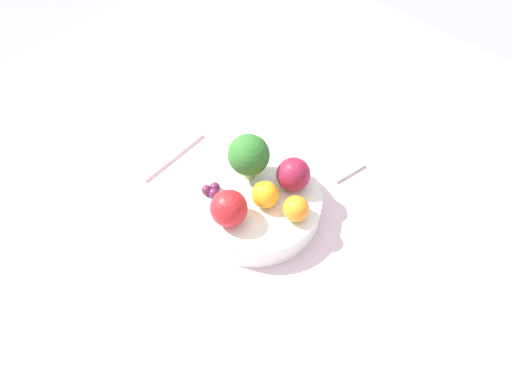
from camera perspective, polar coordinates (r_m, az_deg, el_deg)
name	(u,v)px	position (r m, az deg, el deg)	size (l,w,h in m)	color
ground_plane	(256,219)	(0.78, 0.00, -3.11)	(6.00, 6.00, 0.00)	gray
table_surface	(256,215)	(0.78, 0.00, -2.70)	(1.20, 1.20, 0.02)	silver
bowl	(256,204)	(0.75, 0.00, -1.39)	(0.20, 0.20, 0.04)	white
broccoli	(249,155)	(0.72, -0.83, 4.21)	(0.06, 0.06, 0.08)	#8CB76B
apple_red	(293,174)	(0.73, 4.30, 2.03)	(0.05, 0.05, 0.05)	maroon
apple_green	(230,209)	(0.69, -3.04, -1.93)	(0.05, 0.05, 0.05)	red
orange_front	(296,209)	(0.70, 4.58, -1.91)	(0.04, 0.04, 0.04)	orange
orange_back	(264,196)	(0.71, 0.88, -0.45)	(0.04, 0.04, 0.04)	orange
grape_cluster	(212,190)	(0.73, -5.08, 0.22)	(0.03, 0.03, 0.02)	#5B1E42
napkin	(151,141)	(0.88, -11.86, 5.75)	(0.14, 0.12, 0.01)	beige
spoon	(348,171)	(0.83, 10.47, 2.39)	(0.06, 0.03, 0.01)	silver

